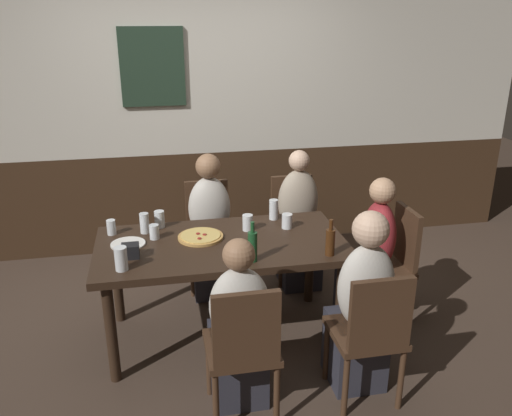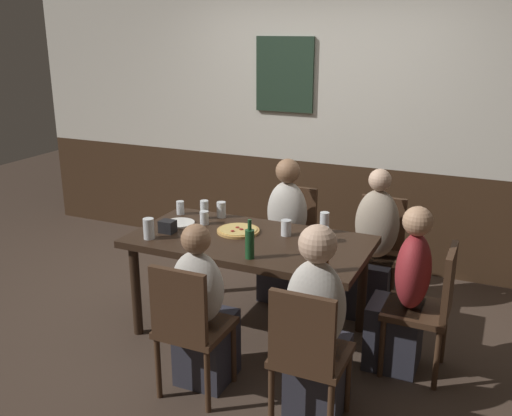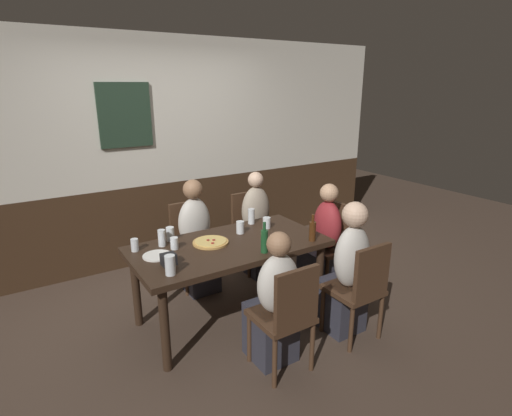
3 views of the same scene
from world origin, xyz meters
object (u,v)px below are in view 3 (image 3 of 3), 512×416
pint_glass_pale (135,246)px  highball_clear (267,223)px  beer_bottle_green (264,241)px  pizza (211,242)px  beer_glass_tall (251,217)px  pint_glass_stout (174,244)px  condiment_caddy (169,259)px  beer_glass_half (170,266)px  person_mid_near (274,308)px  pint_glass_amber (240,228)px  chair_right_near (360,286)px  chair_right_far (250,226)px  person_right_near (346,278)px  chair_mid_near (287,313)px  tumbler_short (162,239)px  plate_white_large (157,256)px  dining_table (229,252)px  chair_mid_far (191,239)px  beer_bottle_brown (312,231)px  chair_head_east (335,241)px  person_right_far (258,232)px  person_head_east (323,246)px  tumbler_water (170,235)px

pint_glass_pale → highball_clear: bearing=-5.8°
highball_clear → beer_bottle_green: size_ratio=0.40×
pizza → beer_glass_tall: beer_glass_tall is taller
pizza → pint_glass_stout: bearing=170.3°
highball_clear → condiment_caddy: bearing=-165.7°
beer_glass_half → person_mid_near: bearing=-31.5°
pint_glass_amber → chair_right_near: bearing=-62.6°
beer_glass_half → condiment_caddy: (0.05, 0.17, -0.02)m
chair_right_near → pint_glass_pale: bearing=142.6°
chair_right_far → pint_glass_pale: 1.61m
person_right_near → pint_glass_pale: person_right_near is taller
chair_right_near → chair_mid_near: bearing=180.0°
tumbler_short → plate_white_large: size_ratio=0.63×
plate_white_large → dining_table: bearing=-7.0°
plate_white_large → beer_bottle_green: bearing=-27.2°
chair_right_far → person_mid_near: (-0.74, -1.54, -0.05)m
person_right_near → pizza: size_ratio=3.79×
pint_glass_amber → pizza: bearing=-167.4°
chair_mid_far → chair_right_far: size_ratio=1.00×
chair_right_far → highball_clear: 0.79m
person_right_near → plate_white_large: size_ratio=5.12×
chair_right_far → beer_glass_half: beer_glass_half is taller
pint_glass_stout → plate_white_large: pint_glass_stout is taller
person_mid_near → pint_glass_pale: 1.26m
beer_bottle_green → person_mid_near: bearing=-112.9°
dining_table → plate_white_large: size_ratio=7.31×
chair_right_far → beer_bottle_brown: beer_bottle_brown is taller
chair_right_near → beer_glass_half: bearing=158.0°
chair_head_east → highball_clear: chair_head_east is taller
dining_table → person_mid_near: person_mid_near is taller
chair_mid_far → person_right_near: (0.74, -1.54, 0.01)m
chair_mid_far → person_right_near: size_ratio=0.74×
dining_table → chair_head_east: size_ratio=1.92×
chair_mid_far → person_right_far: person_right_far is taller
pizza → person_head_east: bearing=-4.3°
person_mid_near → condiment_caddy: (-0.60, 0.56, 0.33)m
pizza → tumbler_short: (-0.38, 0.17, 0.05)m
beer_bottle_green → tumbler_water: bearing=129.7°
pint_glass_stout → beer_bottle_green: beer_bottle_green is taller
tumbler_short → pint_glass_stout: tumbler_short is taller
beer_glass_tall → dining_table: bearing=-142.1°
beer_bottle_green → beer_glass_tall: bearing=66.6°
chair_mid_near → beer_bottle_green: bearing=73.8°
chair_right_near → condiment_caddy: bearing=151.5°
chair_mid_far → beer_bottle_brown: beer_bottle_brown is taller
person_right_near → person_mid_near: bearing=179.7°
person_right_far → beer_glass_half: 1.73m
beer_bottle_green → beer_bottle_brown: 0.50m
pint_glass_pale → person_right_far: bearing=15.4°
tumbler_short → beer_bottle_brown: beer_bottle_brown is taller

